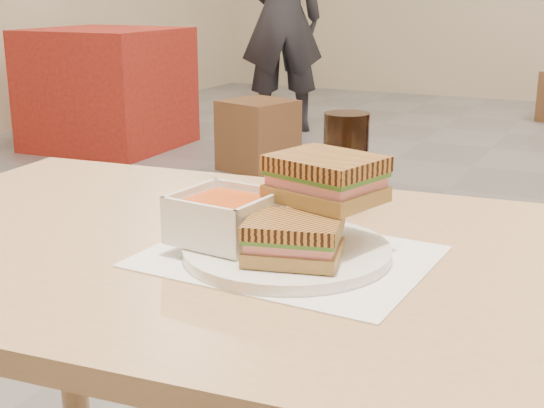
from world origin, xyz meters
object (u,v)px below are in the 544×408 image
at_px(panini_lower, 294,239).
at_px(bg_chair_0r, 258,135).
at_px(bg_table_0, 108,89).
at_px(cola_glass, 346,161).
at_px(soup_bowl, 225,219).
at_px(main_table, 266,329).
at_px(bg_chair_0l, 85,113).
at_px(plate, 287,251).
at_px(patron_a, 282,17).

distance_m(panini_lower, bg_chair_0r, 3.71).
bearing_deg(bg_chair_0r, bg_table_0, 172.52).
bearing_deg(cola_glass, soup_bowl, -103.86).
bearing_deg(main_table, soup_bowl, -137.89).
xyz_separation_m(soup_bowl, cola_glass, (0.06, 0.26, 0.03)).
relative_size(cola_glass, bg_table_0, 0.15).
relative_size(bg_chair_0l, bg_chair_0r, 0.91).
height_order(plate, soup_bowl, soup_bowl).
height_order(cola_glass, bg_table_0, cola_glass).
relative_size(plate, bg_table_0, 0.27).
bearing_deg(bg_chair_0l, main_table, -46.70).
height_order(plate, bg_chair_0l, plate).
height_order(plate, cola_glass, cola_glass).
height_order(soup_bowl, panini_lower, soup_bowl).
relative_size(soup_bowl, bg_chair_0l, 0.29).
relative_size(main_table, patron_a, 0.72).
distance_m(bg_chair_0l, bg_chair_0r, 1.53).
bearing_deg(patron_a, plate, -64.20).
relative_size(panini_lower, bg_table_0, 0.13).
xyz_separation_m(plate, soup_bowl, (-0.08, -0.02, 0.03)).
xyz_separation_m(main_table, plate, (0.04, -0.02, 0.12)).
relative_size(main_table, bg_chair_0l, 2.92).
xyz_separation_m(bg_table_0, patron_a, (0.82, 1.09, 0.46)).
xyz_separation_m(bg_chair_0l, bg_chair_0r, (1.52, -0.21, -0.00)).
xyz_separation_m(soup_bowl, bg_table_0, (-2.89, 3.37, -0.39)).
bearing_deg(bg_chair_0r, bg_chair_0l, 172.26).
bearing_deg(plate, bg_table_0, 131.48).
xyz_separation_m(bg_table_0, bg_chair_0l, (-0.25, 0.04, -0.19)).
height_order(soup_bowl, bg_table_0, soup_bowl).
distance_m(main_table, plate, 0.13).
relative_size(soup_bowl, patron_a, 0.07).
distance_m(cola_glass, bg_chair_0r, 3.45).
height_order(soup_bowl, patron_a, patron_a).
height_order(panini_lower, bg_chair_0r, panini_lower).
distance_m(plate, cola_glass, 0.25).
relative_size(soup_bowl, cola_glass, 0.86).
height_order(plate, panini_lower, panini_lower).
distance_m(plate, bg_table_0, 4.49).
xyz_separation_m(main_table, bg_chair_0l, (-3.18, 3.37, -0.42)).
relative_size(bg_table_0, bg_chair_0l, 2.23).
xyz_separation_m(soup_bowl, patron_a, (-2.07, 4.46, 0.08)).
height_order(soup_bowl, cola_glass, cola_glass).
bearing_deg(bg_chair_0l, patron_a, 44.35).
height_order(bg_chair_0l, bg_chair_0r, bg_chair_0l).
xyz_separation_m(cola_glass, patron_a, (-2.13, 4.20, 0.05)).
height_order(soup_bowl, bg_chair_0r, soup_bowl).
height_order(bg_table_0, bg_chair_0l, bg_table_0).
bearing_deg(patron_a, soup_bowl, -65.12).
height_order(panini_lower, bg_table_0, same).
height_order(main_table, cola_glass, cola_glass).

